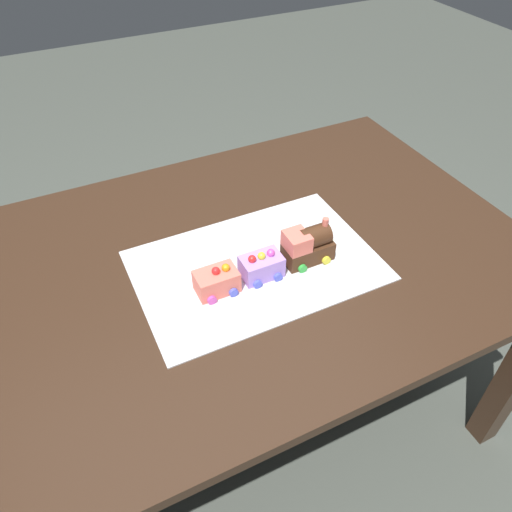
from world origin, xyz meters
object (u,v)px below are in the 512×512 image
Objects in this scene: cake_locomotive at (308,245)px; cake_car_tanker_coral at (217,281)px; dining_table at (259,278)px; cake_car_caboose_lavender at (261,266)px.

cake_locomotive is 0.25m from cake_car_tanker_coral.
cake_locomotive is (-0.09, 0.09, 0.16)m from dining_table.
cake_car_caboose_lavender is 0.12m from cake_car_tanker_coral.
cake_car_tanker_coral is (0.12, 0.00, -0.00)m from cake_car_caboose_lavender.
cake_locomotive is 1.40× the size of cake_car_tanker_coral.
dining_table is at bearing -45.04° from cake_locomotive.
cake_locomotive is at bearing 134.96° from dining_table.
cake_car_tanker_coral is (0.25, 0.00, -0.02)m from cake_locomotive.
dining_table is 0.20m from cake_locomotive.
cake_car_caboose_lavender is 1.00× the size of cake_car_tanker_coral.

